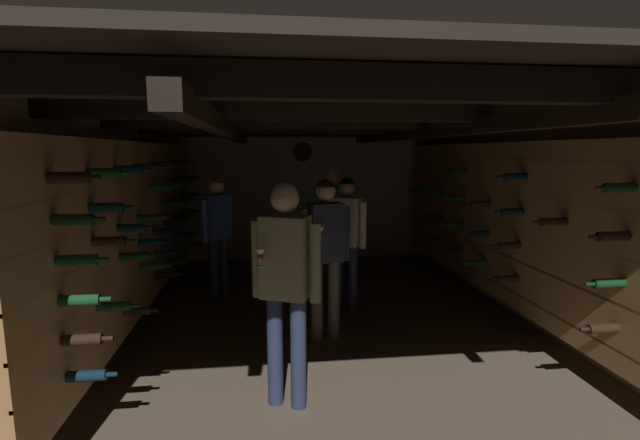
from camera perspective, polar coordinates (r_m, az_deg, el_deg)
ground_plane at (r=5.31m, az=0.90°, el=-12.85°), size 8.40×8.40×0.00m
room_shell at (r=5.24m, az=0.46°, el=2.87°), size 4.72×6.52×2.41m
wine_crate_stack at (r=6.76m, az=-0.42°, el=-4.12°), size 0.52×0.35×0.90m
display_bottle at (r=6.70m, az=-0.20°, el=0.85°), size 0.08×0.08×0.35m
person_host_center at (r=4.61m, az=0.69°, el=-3.05°), size 0.53×0.39×1.67m
person_guest_near_left at (r=3.39m, az=-4.36°, el=-6.67°), size 0.50×0.34×1.73m
person_guest_far_right at (r=5.47m, az=3.33°, el=-1.44°), size 0.46×0.39×1.64m
person_guest_rear_center at (r=6.10m, az=1.54°, el=0.34°), size 0.49×0.35×1.74m
person_guest_far_left at (r=6.09m, az=-12.79°, el=-0.74°), size 0.38×0.46×1.62m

